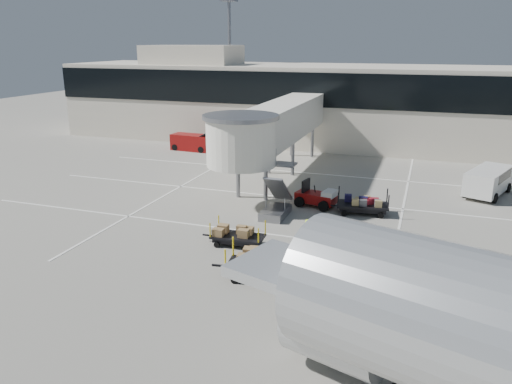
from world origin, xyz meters
TOP-DOWN VIEW (x-y plane):
  - ground at (0.00, 0.00)m, footprint 140.00×140.00m
  - lane_markings at (-0.67, 9.33)m, footprint 40.00×30.00m
  - terminal at (-0.35, 29.94)m, footprint 64.00×12.11m
  - jet_bridge at (-3.97, 12.26)m, footprint 5.70×20.40m
  - baggage_tug at (0.61, 7.75)m, footprint 2.80×2.11m
  - suitcase_cart at (3.58, 7.31)m, footprint 3.95×2.00m
  - box_cart_near at (0.52, -3.30)m, footprint 4.17×2.11m
  - box_cart_far at (-1.95, -0.05)m, footprint 3.42×1.46m
  - ground_worker at (1.89, -0.21)m, footprint 0.79×0.60m
  - minivan at (11.43, 14.32)m, footprint 3.62×5.28m
  - belt_loader at (-14.96, 21.07)m, footprint 4.38×1.96m

SIDE VIEW (x-z plane):
  - ground at x=0.00m, z-range 0.00..0.00m
  - lane_markings at x=-0.67m, z-range 0.00..0.02m
  - box_cart_far at x=-1.95m, z-range -0.16..1.17m
  - suitcase_cart at x=3.58m, z-range -0.20..1.32m
  - baggage_tug at x=0.61m, z-range -0.23..1.47m
  - box_cart_near at x=0.52m, z-range -0.17..1.43m
  - belt_loader at x=-14.96m, z-range -0.25..1.82m
  - ground_worker at x=1.89m, z-range 0.00..1.94m
  - minivan at x=11.43m, z-range 0.19..2.05m
  - terminal at x=-0.35m, z-range -3.49..11.71m
  - jet_bridge at x=-3.97m, z-range 1.27..7.30m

